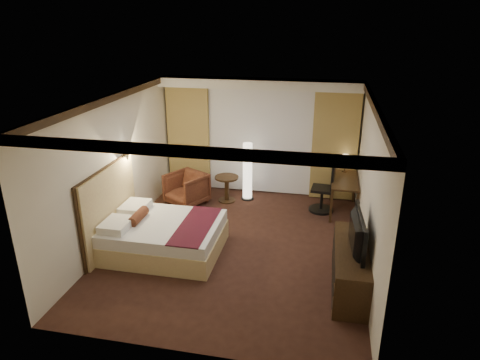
% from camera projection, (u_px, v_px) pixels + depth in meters
% --- Properties ---
extents(floor, '(4.50, 5.50, 0.01)m').
position_uv_depth(floor, '(236.00, 246.00, 7.90)').
color(floor, '#311A13').
rests_on(floor, ground).
extents(ceiling, '(4.50, 5.50, 0.01)m').
position_uv_depth(ceiling, '(235.00, 100.00, 6.93)').
color(ceiling, white).
rests_on(ceiling, back_wall).
extents(back_wall, '(4.50, 0.02, 2.70)m').
position_uv_depth(back_wall, '(260.00, 137.00, 9.93)').
color(back_wall, silver).
rests_on(back_wall, floor).
extents(left_wall, '(0.02, 5.50, 2.70)m').
position_uv_depth(left_wall, '(116.00, 169.00, 7.84)').
color(left_wall, silver).
rests_on(left_wall, floor).
extents(right_wall, '(0.02, 5.50, 2.70)m').
position_uv_depth(right_wall, '(370.00, 187.00, 6.99)').
color(right_wall, silver).
rests_on(right_wall, floor).
extents(crown_molding, '(4.50, 5.50, 0.12)m').
position_uv_depth(crown_molding, '(235.00, 103.00, 6.96)').
color(crown_molding, black).
rests_on(crown_molding, ceiling).
extents(soffit, '(4.50, 0.50, 0.20)m').
position_uv_depth(soffit, '(260.00, 84.00, 9.26)').
color(soffit, white).
rests_on(soffit, ceiling).
extents(curtain_sheer, '(2.48, 0.04, 2.45)m').
position_uv_depth(curtain_sheer, '(260.00, 142.00, 9.89)').
color(curtain_sheer, silver).
rests_on(curtain_sheer, back_wall).
extents(curtain_left_drape, '(1.00, 0.14, 2.45)m').
position_uv_depth(curtain_left_drape, '(189.00, 138.00, 10.16)').
color(curtain_left_drape, tan).
rests_on(curtain_left_drape, back_wall).
extents(curtain_right_drape, '(1.00, 0.14, 2.45)m').
position_uv_depth(curtain_right_drape, '(335.00, 147.00, 9.52)').
color(curtain_right_drape, tan).
rests_on(curtain_right_drape, back_wall).
extents(wall_sconce, '(0.24, 0.24, 0.24)m').
position_uv_depth(wall_sconce, '(130.00, 150.00, 8.01)').
color(wall_sconce, white).
rests_on(wall_sconce, left_wall).
extents(bed, '(1.98, 1.54, 0.58)m').
position_uv_depth(bed, '(165.00, 237.00, 7.62)').
color(bed, white).
rests_on(bed, floor).
extents(headboard, '(0.12, 1.84, 1.50)m').
position_uv_depth(headboard, '(110.00, 209.00, 7.64)').
color(headboard, tan).
rests_on(headboard, floor).
extents(armchair, '(1.02, 1.00, 0.79)m').
position_uv_depth(armchair, '(186.00, 187.00, 9.53)').
color(armchair, '#471E15').
rests_on(armchair, floor).
extents(side_table, '(0.54, 0.54, 0.59)m').
position_uv_depth(side_table, '(227.00, 189.00, 9.72)').
color(side_table, black).
rests_on(side_table, floor).
extents(floor_lamp, '(0.28, 0.28, 1.35)m').
position_uv_depth(floor_lamp, '(248.00, 171.00, 9.69)').
color(floor_lamp, white).
rests_on(floor_lamp, floor).
extents(desk, '(0.55, 1.26, 0.75)m').
position_uv_depth(desk, '(343.00, 195.00, 9.16)').
color(desk, black).
rests_on(desk, floor).
extents(desk_lamp, '(0.18, 0.18, 0.34)m').
position_uv_depth(desk_lamp, '(345.00, 164.00, 9.40)').
color(desk_lamp, '#FFD899').
rests_on(desk_lamp, desk).
extents(office_chair, '(0.58, 0.58, 1.10)m').
position_uv_depth(office_chair, '(322.00, 187.00, 9.13)').
color(office_chair, black).
rests_on(office_chair, floor).
extents(dresser, '(0.50, 1.76, 0.68)m').
position_uv_depth(dresser, '(350.00, 267.00, 6.59)').
color(dresser, black).
rests_on(dresser, floor).
extents(television, '(0.72, 1.16, 0.15)m').
position_uv_depth(television, '(352.00, 229.00, 6.36)').
color(television, black).
rests_on(television, dresser).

